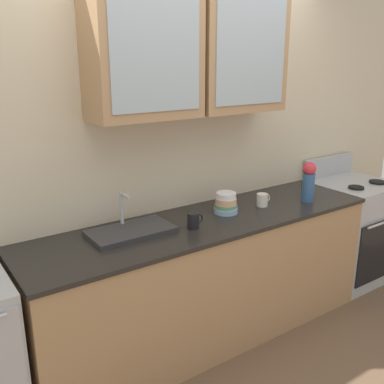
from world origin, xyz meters
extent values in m
plane|color=brown|center=(0.00, 0.00, 0.00)|extent=(10.00, 10.00, 0.00)
cube|color=beige|center=(0.00, 0.38, 1.30)|extent=(5.05, 0.10, 2.59)
cube|color=#A87F56|center=(-0.36, 0.17, 1.99)|extent=(0.68, 0.31, 0.81)
cube|color=#9EADB7|center=(-0.36, 0.01, 1.99)|extent=(0.58, 0.01, 0.69)
cube|color=#A87F56|center=(0.36, 0.17, 1.99)|extent=(0.68, 0.31, 0.81)
cube|color=#9EADB7|center=(0.36, 0.01, 1.99)|extent=(0.58, 0.01, 0.69)
cube|color=#A87F56|center=(0.00, 0.00, 0.44)|extent=(2.53, 0.64, 0.87)
cube|color=black|center=(0.00, 0.00, 0.88)|extent=(2.55, 0.66, 0.03)
cube|color=#ADAFB5|center=(1.60, 0.00, 0.45)|extent=(0.66, 0.62, 0.90)
cube|color=black|center=(1.60, -0.32, 0.38)|extent=(0.60, 0.01, 0.54)
cube|color=#ADAFB5|center=(1.60, 0.29, 0.99)|extent=(0.62, 0.04, 0.18)
cylinder|color=black|center=(1.45, -0.12, 0.91)|extent=(0.13, 0.13, 0.02)
cylinder|color=black|center=(1.75, -0.12, 0.91)|extent=(0.14, 0.14, 0.02)
cube|color=#2D2D30|center=(-0.54, 0.07, 0.91)|extent=(0.52, 0.29, 0.03)
cylinder|color=#ADAFB5|center=(-0.54, 0.19, 1.03)|extent=(0.02, 0.02, 0.20)
cylinder|color=#ADAFB5|center=(-0.54, 0.13, 1.13)|extent=(0.02, 0.12, 0.02)
cylinder|color=#8CB7E0|center=(0.19, 0.04, 0.92)|extent=(0.17, 0.17, 0.04)
cylinder|color=#669972|center=(0.19, 0.04, 0.95)|extent=(0.16, 0.16, 0.04)
cylinder|color=#E0AD7F|center=(0.19, 0.04, 0.98)|extent=(0.15, 0.15, 0.05)
cylinder|color=white|center=(0.19, 0.04, 1.02)|extent=(0.14, 0.14, 0.05)
cylinder|color=#33598C|center=(0.86, -0.11, 1.01)|extent=(0.09, 0.09, 0.22)
sphere|color=#D8333F|center=(0.86, -0.11, 1.15)|extent=(0.10, 0.10, 0.10)
cylinder|color=black|center=(-0.17, -0.07, 0.95)|extent=(0.08, 0.08, 0.10)
torus|color=black|center=(-0.12, -0.07, 0.96)|extent=(0.06, 0.01, 0.06)
cylinder|color=silver|center=(0.50, 0.00, 0.95)|extent=(0.08, 0.08, 0.09)
torus|color=silver|center=(0.55, 0.00, 0.95)|extent=(0.06, 0.01, 0.06)
camera|label=1|loc=(-1.68, -2.25, 1.95)|focal=41.54mm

